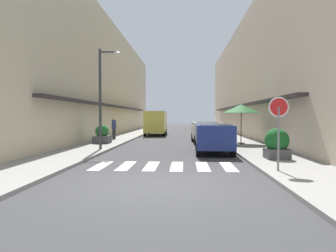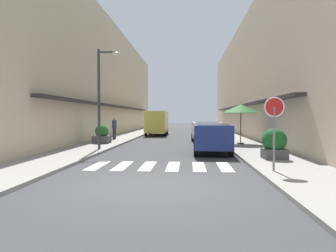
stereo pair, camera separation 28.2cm
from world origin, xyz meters
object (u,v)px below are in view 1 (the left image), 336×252
delivery_van (156,121)px  pedestrian_walking_near (114,128)px  parked_car_near (214,135)px  round_street_sign (279,114)px  parked_car_mid (206,130)px  street_lamp (104,88)px  cafe_umbrella (241,109)px  planter_corner (277,144)px  planter_midblock (102,135)px

delivery_van → pedestrian_walking_near: 7.52m
parked_car_near → round_street_sign: round_street_sign is taller
parked_car_mid → pedestrian_walking_near: 7.20m
street_lamp → cafe_umbrella: street_lamp is taller
street_lamp → planter_corner: bearing=-21.8°
parked_car_mid → cafe_umbrella: 2.96m
street_lamp → pedestrian_walking_near: size_ratio=3.16×
parked_car_mid → planter_corner: size_ratio=3.46×
parked_car_mid → planter_corner: 8.75m
parked_car_mid → planter_midblock: parked_car_mid is taller
parked_car_near → street_lamp: bearing=174.6°
pedestrian_walking_near → planter_corner: bearing=-20.6°
planter_corner → planter_midblock: 11.40m
parked_car_mid → cafe_umbrella: cafe_umbrella is taller
pedestrian_walking_near → parked_car_near: bearing=-20.5°
round_street_sign → pedestrian_walking_near: 15.85m
parked_car_mid → pedestrian_walking_near: pedestrian_walking_near is taller
planter_corner → planter_midblock: size_ratio=1.03×
cafe_umbrella → planter_midblock: (-8.94, -0.15, -1.68)m
parked_car_mid → planter_midblock: 7.01m
parked_car_near → parked_car_mid: 5.75m
parked_car_mid → planter_corner: parked_car_mid is taller
delivery_van → street_lamp: 14.55m
pedestrian_walking_near → street_lamp: bearing=-52.8°
pedestrian_walking_near → parked_car_mid: bearing=11.3°
parked_car_near → pedestrian_walking_near: (-6.89, 7.85, 0.08)m
parked_car_mid → round_street_sign: round_street_sign is taller
parked_car_mid → pedestrian_walking_near: bearing=163.0°
parked_car_near → parked_car_mid: bearing=90.0°
planter_midblock → delivery_van: bearing=76.9°
round_street_sign → parked_car_near: bearing=105.5°
parked_car_near → parked_car_mid: same height
parked_car_mid → street_lamp: bearing=-137.9°
parked_car_mid → round_street_sign: (1.54, -11.30, 1.01)m
pedestrian_walking_near → round_street_sign: bearing=-29.6°
parked_car_mid → cafe_umbrella: bearing=-34.8°
planter_corner → planter_midblock: planter_corner is taller
round_street_sign → street_lamp: bearing=140.0°
parked_car_near → planter_midblock: size_ratio=3.29×
cafe_umbrella → parked_car_near: bearing=-116.5°
parked_car_mid → street_lamp: (-5.74, -5.20, 2.44)m
round_street_sign → planter_midblock: size_ratio=1.95×
cafe_umbrella → round_street_sign: bearing=-93.5°
parked_car_mid → planter_midblock: (-6.81, -1.63, -0.26)m
cafe_umbrella → planter_midblock: size_ratio=2.07×
parked_car_near → planter_corner: (2.33, -2.69, -0.19)m
delivery_van → street_lamp: size_ratio=1.03×
street_lamp → parked_car_mid: bearing=42.1°
parked_car_near → delivery_van: (-4.30, 14.89, 0.49)m
parked_car_near → planter_corner: size_ratio=3.19×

